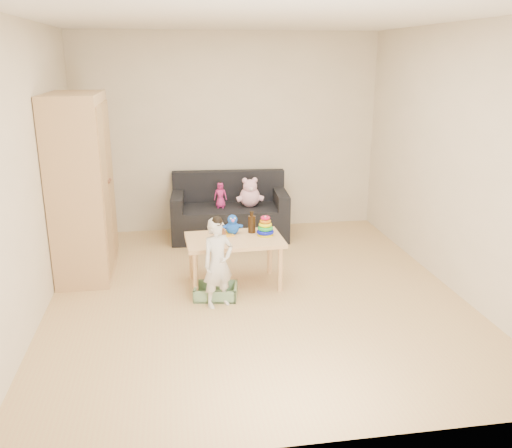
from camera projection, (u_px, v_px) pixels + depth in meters
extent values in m
plane|color=tan|center=(255.00, 293.00, 5.45)|extent=(4.50, 4.50, 0.00)
plane|color=white|center=(255.00, 17.00, 4.68)|extent=(4.50, 4.50, 0.00)
plane|color=beige|center=(229.00, 133.00, 7.18)|extent=(4.00, 0.00, 4.00)
plane|color=beige|center=(319.00, 245.00, 2.94)|extent=(4.00, 0.00, 4.00)
plane|color=beige|center=(31.00, 173.00, 4.76)|extent=(0.00, 4.50, 4.50)
plane|color=beige|center=(454.00, 160.00, 5.36)|extent=(0.00, 4.50, 4.50)
cube|color=tan|center=(81.00, 187.00, 5.71)|extent=(0.54, 1.07, 1.93)
cube|color=black|center=(230.00, 222.00, 7.08)|extent=(1.53, 0.84, 0.42)
cube|color=#E8B07F|center=(235.00, 262.00, 5.58)|extent=(1.00, 0.65, 0.51)
imported|color=silver|center=(218.00, 264.00, 5.06)|extent=(0.37, 0.32, 0.84)
imported|color=#CC267B|center=(220.00, 195.00, 6.92)|extent=(0.17, 0.13, 0.32)
cylinder|color=#D9CB0B|center=(265.00, 234.00, 5.58)|extent=(0.17, 0.17, 0.02)
cylinder|color=silver|center=(265.00, 225.00, 5.55)|extent=(0.02, 0.02, 0.20)
torus|color=#0C15C7|center=(265.00, 232.00, 5.57)|extent=(0.18, 0.18, 0.04)
torus|color=green|center=(265.00, 228.00, 5.56)|extent=(0.16, 0.16, 0.04)
torus|color=yellow|center=(265.00, 224.00, 5.55)|extent=(0.14, 0.14, 0.04)
torus|color=#CB6C0A|center=(265.00, 221.00, 5.54)|extent=(0.12, 0.12, 0.04)
torus|color=#D20C3E|center=(265.00, 218.00, 5.53)|extent=(0.10, 0.10, 0.03)
cylinder|color=black|center=(252.00, 224.00, 5.65)|extent=(0.08, 0.08, 0.18)
cylinder|color=black|center=(252.00, 215.00, 5.62)|extent=(0.04, 0.04, 0.05)
cylinder|color=black|center=(252.00, 212.00, 5.61)|extent=(0.04, 0.04, 0.01)
cube|color=orange|center=(223.00, 234.00, 5.59)|extent=(0.22, 0.22, 0.01)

